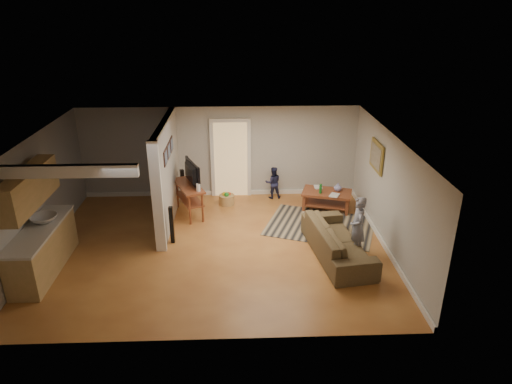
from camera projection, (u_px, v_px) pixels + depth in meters
ground at (217, 247)px, 10.16m from camera, size 7.50×7.50×0.00m
room_shell at (166, 180)px, 9.95m from camera, size 7.54×6.02×2.52m
area_rug at (320, 226)px, 11.11m from camera, size 2.98×2.58×0.01m
sofa at (337, 255)px, 9.83m from camera, size 1.27×2.50×0.70m
coffee_table at (327, 195)px, 11.89m from camera, size 1.40×1.06×0.74m
tv_console at (189, 188)px, 11.43m from camera, size 0.94×1.37×1.11m
speaker_left at (172, 225)px, 10.18m from camera, size 0.09×0.09×0.89m
speaker_right at (183, 186)px, 12.27m from camera, size 0.12×0.12×0.93m
toy_basket at (227, 199)px, 12.23m from camera, size 0.41×0.41×0.37m
child at (355, 254)px, 9.86m from camera, size 0.34×0.50×1.34m
toddler at (273, 198)px, 12.70m from camera, size 0.46×0.37×0.90m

